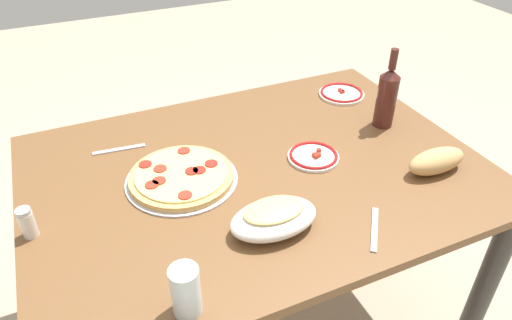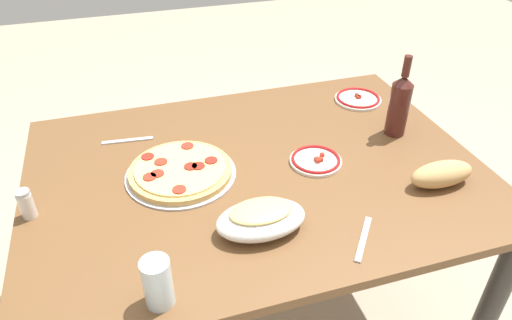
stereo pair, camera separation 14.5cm
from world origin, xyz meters
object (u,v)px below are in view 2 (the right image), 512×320
(pepperoni_pizza, at_px, (181,171))
(bread_loaf, at_px, (442,174))
(baked_pasta_dish, at_px, (261,218))
(side_plate_near, at_px, (316,160))
(spice_shaker, at_px, (26,204))
(side_plate_far, at_px, (358,99))
(water_glass, at_px, (158,283))
(wine_bottle, at_px, (399,104))
(dining_table, at_px, (256,193))

(pepperoni_pizza, relative_size, bread_loaf, 1.69)
(baked_pasta_dish, distance_m, side_plate_near, 0.36)
(pepperoni_pizza, height_order, bread_loaf, bread_loaf)
(baked_pasta_dish, height_order, spice_shaker, spice_shaker)
(baked_pasta_dish, height_order, side_plate_far, baked_pasta_dish)
(pepperoni_pizza, bearing_deg, water_glass, -105.11)
(water_glass, distance_m, spice_shaker, 0.50)
(baked_pasta_dish, xyz_separation_m, side_plate_far, (0.58, 0.58, -0.03))
(baked_pasta_dish, relative_size, water_glass, 1.90)
(pepperoni_pizza, relative_size, wine_bottle, 1.19)
(pepperoni_pizza, height_order, side_plate_near, pepperoni_pizza)
(pepperoni_pizza, distance_m, side_plate_far, 0.79)
(pepperoni_pizza, bearing_deg, bread_loaf, -20.60)
(wine_bottle, height_order, spice_shaker, wine_bottle)
(wine_bottle, relative_size, spice_shaker, 3.27)
(spice_shaker, bearing_deg, dining_table, 2.80)
(wine_bottle, distance_m, water_glass, 1.00)
(bread_loaf, bearing_deg, wine_bottle, 85.27)
(pepperoni_pizza, relative_size, side_plate_near, 2.04)
(dining_table, bearing_deg, pepperoni_pizza, 171.99)
(side_plate_near, bearing_deg, dining_table, 171.61)
(bread_loaf, bearing_deg, baked_pasta_dish, -177.25)
(wine_bottle, distance_m, bread_loaf, 0.31)
(dining_table, xyz_separation_m, spice_shaker, (-0.66, -0.03, 0.15))
(side_plate_near, height_order, side_plate_far, same)
(baked_pasta_dish, height_order, water_glass, water_glass)
(side_plate_far, bearing_deg, pepperoni_pizza, -159.59)
(baked_pasta_dish, bearing_deg, spice_shaker, 158.09)
(bread_loaf, bearing_deg, side_plate_near, 145.23)
(pepperoni_pizza, height_order, wine_bottle, wine_bottle)
(pepperoni_pizza, xyz_separation_m, side_plate_near, (0.42, -0.06, -0.01))
(pepperoni_pizza, relative_size, baked_pasta_dish, 1.41)
(spice_shaker, bearing_deg, pepperoni_pizza, 8.63)
(baked_pasta_dish, relative_size, side_plate_near, 1.45)
(dining_table, height_order, pepperoni_pizza, pepperoni_pizza)
(pepperoni_pizza, xyz_separation_m, wine_bottle, (0.75, 0.02, 0.10))
(side_plate_near, height_order, bread_loaf, bread_loaf)
(dining_table, bearing_deg, wine_bottle, 6.19)
(baked_pasta_dish, xyz_separation_m, water_glass, (-0.28, -0.16, 0.02))
(water_glass, distance_m, side_plate_near, 0.67)
(dining_table, relative_size, side_plate_near, 8.45)
(pepperoni_pizza, height_order, side_plate_far, pepperoni_pizza)
(dining_table, distance_m, spice_shaker, 0.67)
(water_glass, bearing_deg, side_plate_near, 36.02)
(pepperoni_pizza, xyz_separation_m, bread_loaf, (0.73, -0.27, 0.02))
(wine_bottle, bearing_deg, dining_table, -173.81)
(pepperoni_pizza, bearing_deg, spice_shaker, -171.37)
(wine_bottle, bearing_deg, side_plate_near, -165.69)
(side_plate_far, distance_m, bread_loaf, 0.55)
(dining_table, height_order, baked_pasta_dish, baked_pasta_dish)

